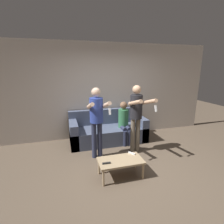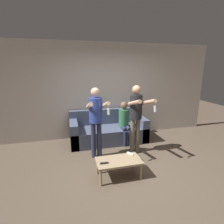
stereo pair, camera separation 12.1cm
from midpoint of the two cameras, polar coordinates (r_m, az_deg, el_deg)
name	(u,v)px [view 1 (the left image)]	position (r m, az deg, el deg)	size (l,w,h in m)	color
ground_plane	(134,173)	(3.67, 6.29, -19.08)	(14.00, 14.00, 0.00)	brown
wall_back	(107,91)	(5.13, -2.31, 6.88)	(6.40, 0.06, 2.70)	beige
couch	(108,131)	(4.93, -2.13, -6.22)	(2.08, 0.87, 0.85)	#4C5670
person_standing_left	(97,116)	(3.82, -5.94, -1.32)	(0.41, 0.68, 1.61)	#282D47
person_standing_right	(137,112)	(4.07, 7.17, -0.13)	(0.41, 0.77, 1.63)	#6B6051
person_seated	(124,121)	(4.74, 3.28, -2.96)	(0.28, 0.51, 1.13)	#282D47
coffee_table	(121,162)	(3.39, 1.76, -15.95)	(0.83, 0.45, 0.35)	tan
remote_near	(106,163)	(3.25, -2.92, -16.35)	(0.15, 0.04, 0.02)	black
remote_far	(132,153)	(3.59, 5.49, -13.26)	(0.11, 0.14, 0.02)	white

